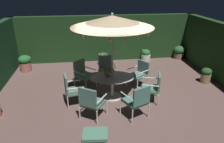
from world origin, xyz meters
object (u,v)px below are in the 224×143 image
Objects in this scene: patio_chair_northeast at (83,72)px; potted_plant_left_far at (179,52)px; centerpiece_planter at (108,70)px; patio_chair_west at (140,72)px; patio_chair_south at (137,100)px; patio_umbrella at (112,21)px; patio_chair_east at (71,88)px; potted_plant_back_left at (206,75)px; ottoman_footrest at (95,135)px; potted_plant_left_near at (146,55)px; patio_chair_north at (106,67)px; patio_dining_table at (112,82)px; potted_plant_back_center at (25,63)px; patio_chair_southwest at (153,86)px; potted_plant_right_near at (103,58)px; patio_chair_southeast at (91,101)px.

patio_chair_northeast reaches higher than potted_plant_left_far.
patio_chair_west is (1.26, 0.70, -0.44)m from centerpiece_planter.
centerpiece_planter is 1.49m from patio_chair_south.
patio_umbrella reaches higher than patio_chair_west.
patio_chair_east reaches higher than potted_plant_back_left.
ottoman_footrest is 6.42m from potted_plant_left_near.
patio_chair_north is at bearing 50.95° from patio_chair_east.
patio_dining_table is 1.47× the size of patio_chair_northeast.
ottoman_footrest is at bearing -61.75° from potted_plant_back_center.
potted_plant_left_far is at bearing 41.39° from patio_umbrella.
patio_chair_west is at bearing 21.51° from patio_chair_east.
patio_chair_west reaches higher than ottoman_footrest.
patio_chair_southwest is (2.22, -1.38, -0.02)m from patio_chair_northeast.
ottoman_footrest is at bearing -97.64° from potted_plant_right_near.
patio_chair_southwest is at bearing -70.57° from potted_plant_right_near.
patio_umbrella reaches higher than patio_chair_north.
centerpiece_planter is 0.61× the size of potted_plant_left_far.
patio_chair_north is 0.96× the size of patio_chair_south.
patio_chair_west is 3.54m from ottoman_footrest.
patio_chair_north is 3.85m from potted_plant_back_left.
ottoman_footrest is (-1.84, -3.02, -0.17)m from patio_chair_west.
patio_chair_southwest reaches higher than potted_plant_right_near.
potted_plant_left_near is at bearing 57.82° from patio_dining_table.
patio_chair_north is at bearing 74.09° from patio_chair_southeast.
patio_chair_north is at bearing 169.44° from potted_plant_back_left.
patio_umbrella is 3.88× the size of potted_plant_back_center.
patio_umbrella is 2.41m from patio_chair_west.
patio_chair_west is 2.67m from potted_plant_right_near.
centerpiece_planter is at bearing 165.99° from patio_umbrella.
patio_umbrella is at bearing 10.20° from patio_chair_east.
patio_chair_east is at bearing -169.80° from patio_dining_table.
patio_chair_southwest is 2.74m from ottoman_footrest.
patio_chair_southwest is at bearing 43.29° from ottoman_footrest.
patio_chair_south is at bearing -28.26° from patio_chair_east.
patio_chair_north is 1.02× the size of patio_chair_southwest.
patio_chair_north reaches higher than ottoman_footrest.
patio_chair_southeast reaches higher than patio_chair_southwest.
patio_chair_west is at bearing -6.30° from patio_chair_northeast.
patio_chair_east is at bearing 175.99° from patio_chair_southwest.
patio_chair_north is at bearing -151.95° from potted_plant_left_far.
patio_chair_east is at bearing 123.09° from patio_chair_southeast.
patio_chair_north reaches higher than potted_plant_right_near.
ottoman_footrest is at bearing -88.19° from patio_chair_southeast.
patio_chair_southwest is 1.64× the size of potted_plant_right_near.
patio_umbrella reaches higher than ottoman_footrest.
potted_plant_right_near is at bearing -171.98° from potted_plant_left_near.
ottoman_footrest is at bearing -73.32° from patio_chair_east.
potted_plant_back_center reaches higher than potted_plant_left_near.
patio_chair_north is at bearing -91.99° from potted_plant_right_near.
patio_umbrella is 2.97× the size of patio_chair_west.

